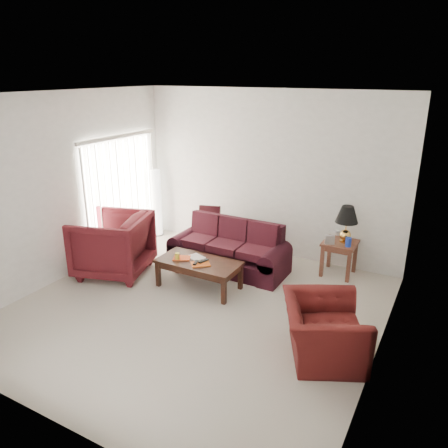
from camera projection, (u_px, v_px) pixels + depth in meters
name	position (u px, v px, depth m)	size (l,w,h in m)	color
floor	(196.00, 309.00, 6.34)	(5.00, 5.00, 0.00)	beige
blinds	(122.00, 195.00, 8.16)	(0.10, 2.00, 2.16)	silver
sofa	(228.00, 247.00, 7.50)	(2.03, 0.88, 0.83)	black
throw_pillow	(209.00, 216.00, 8.29)	(0.40, 0.11, 0.40)	black
end_table	(339.00, 258.00, 7.34)	(0.54, 0.54, 0.59)	brown
table_lamp	(346.00, 224.00, 7.14)	(0.37, 0.37, 0.62)	gold
clock	(330.00, 240.00, 7.13)	(0.15, 0.05, 0.15)	silver
blue_canister	(348.00, 242.00, 7.03)	(0.10, 0.10, 0.15)	#1830A1
picture_frame	(335.00, 231.00, 7.48)	(0.13, 0.02, 0.16)	#B2B2B6
floor_lamp	(156.00, 203.00, 8.99)	(0.23, 0.23, 1.41)	silver
armchair_left	(113.00, 245.00, 7.31)	(1.11, 1.15, 1.04)	#471015
armchair_right	(323.00, 330.00, 5.21)	(1.06, 0.93, 0.69)	#461110
coffee_table	(199.00, 274.00, 6.91)	(1.31, 0.65, 0.46)	black
magazine_red	(182.00, 258.00, 6.92)	(0.27, 0.20, 0.02)	#BB3B12
magazine_white	(196.00, 257.00, 6.95)	(0.26, 0.20, 0.01)	white
magazine_orange	(200.00, 264.00, 6.71)	(0.28, 0.21, 0.02)	#C04F16
remote_a	(196.00, 263.00, 6.71)	(0.05, 0.16, 0.02)	black
remote_b	(203.00, 261.00, 6.77)	(0.05, 0.18, 0.02)	black
yellow_glass	(177.00, 257.00, 6.85)	(0.07, 0.07, 0.12)	yellow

